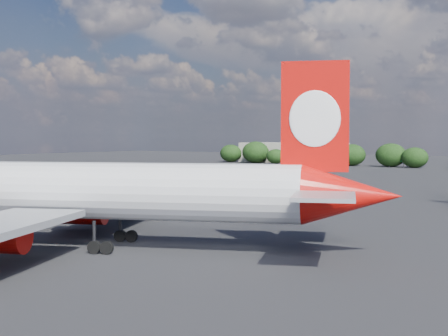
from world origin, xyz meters
The scene contains 4 objects.
ground centered at (0.00, 60.00, 0.00)m, with size 500.00×500.00×0.00m, color black.
qantas_airliner centered at (3.95, 9.16, 5.38)m, with size 52.29×50.30×17.67m.
terminal_building centered at (-65.00, 192.00, 4.00)m, with size 42.00×16.00×8.00m.
highway_sign centered at (-18.00, 176.00, 3.13)m, with size 6.00×0.30×4.50m.
Camera 1 is at (46.27, -35.70, 10.96)m, focal length 50.00 mm.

